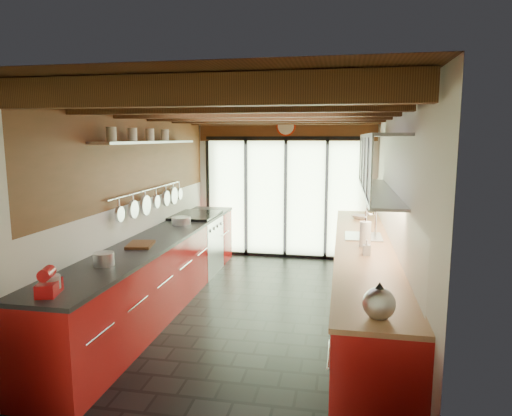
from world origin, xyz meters
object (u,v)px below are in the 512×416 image
paper_towel (365,234)px  bowl (359,217)px  soap_bottle (367,247)px  stand_mixer (49,283)px  kettle (379,302)px

paper_towel → bowl: paper_towel is taller
soap_bottle → paper_towel: bearing=90.0°
stand_mixer → paper_towel: 3.30m
soap_bottle → kettle: bearing=-90.0°
paper_towel → bowl: bearing=90.0°
stand_mixer → soap_bottle: stand_mixer is taller
stand_mixer → kettle: (2.54, -0.01, 0.03)m
kettle → paper_towel: 2.11m
paper_towel → bowl: size_ratio=1.45×
kettle → bowl: size_ratio=1.32×
paper_towel → stand_mixer: bearing=-140.3°
soap_bottle → bowl: (0.00, 2.25, -0.06)m
kettle → soap_bottle: kettle is taller
stand_mixer → paper_towel: (2.54, 2.11, 0.06)m
bowl → stand_mixer: bearing=-122.6°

